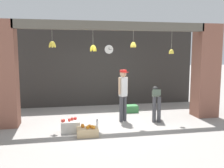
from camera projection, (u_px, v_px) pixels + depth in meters
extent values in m
plane|color=gray|center=(114.00, 123.00, 7.29)|extent=(60.00, 60.00, 0.00)
cube|color=#2D2B28|center=(101.00, 68.00, 9.63)|extent=(7.38, 0.12, 2.92)
cube|color=brown|center=(4.00, 74.00, 6.82)|extent=(0.70, 0.60, 2.92)
cube|color=brown|center=(206.00, 71.00, 7.96)|extent=(0.70, 0.60, 2.92)
cube|color=#5B564C|center=(114.00, 26.00, 7.05)|extent=(5.48, 0.24, 0.24)
cylinder|color=#B2AD99|center=(52.00, 35.00, 6.80)|extent=(0.01, 0.01, 0.32)
ellipsoid|color=yellow|center=(54.00, 44.00, 6.84)|extent=(0.13, 0.07, 0.20)
ellipsoid|color=yellow|center=(52.00, 45.00, 6.88)|extent=(0.07, 0.13, 0.20)
ellipsoid|color=yellow|center=(50.00, 44.00, 6.83)|extent=(0.13, 0.07, 0.20)
ellipsoid|color=yellow|center=(52.00, 44.00, 6.79)|extent=(0.07, 0.13, 0.20)
cylinder|color=#B2AD99|center=(93.00, 37.00, 6.94)|extent=(0.01, 0.01, 0.42)
ellipsoid|color=yellow|center=(95.00, 48.00, 6.99)|extent=(0.13, 0.07, 0.20)
ellipsoid|color=yellow|center=(93.00, 48.00, 7.03)|extent=(0.09, 0.13, 0.21)
ellipsoid|color=yellow|center=(91.00, 48.00, 7.00)|extent=(0.12, 0.11, 0.21)
ellipsoid|color=yellow|center=(92.00, 48.00, 6.94)|extent=(0.12, 0.11, 0.21)
ellipsoid|color=yellow|center=(94.00, 48.00, 6.94)|extent=(0.09, 0.13, 0.21)
cylinder|color=#B2AD99|center=(133.00, 36.00, 7.14)|extent=(0.01, 0.01, 0.33)
ellipsoid|color=yellow|center=(135.00, 45.00, 7.18)|extent=(0.12, 0.06, 0.18)
ellipsoid|color=yellow|center=(134.00, 45.00, 7.22)|extent=(0.09, 0.11, 0.19)
ellipsoid|color=yellow|center=(132.00, 45.00, 7.21)|extent=(0.09, 0.11, 0.19)
ellipsoid|color=yellow|center=(132.00, 45.00, 7.17)|extent=(0.12, 0.06, 0.18)
ellipsoid|color=yellow|center=(133.00, 45.00, 7.13)|extent=(0.09, 0.11, 0.19)
ellipsoid|color=yellow|center=(134.00, 45.00, 7.14)|extent=(0.09, 0.11, 0.19)
cylinder|color=#B2AD99|center=(172.00, 40.00, 7.39)|extent=(0.01, 0.01, 0.53)
ellipsoid|color=yellow|center=(173.00, 52.00, 7.44)|extent=(0.10, 0.06, 0.16)
ellipsoid|color=yellow|center=(172.00, 52.00, 7.47)|extent=(0.09, 0.09, 0.17)
ellipsoid|color=yellow|center=(171.00, 52.00, 7.47)|extent=(0.07, 0.10, 0.16)
ellipsoid|color=yellow|center=(170.00, 52.00, 7.44)|extent=(0.10, 0.08, 0.16)
ellipsoid|color=yellow|center=(171.00, 52.00, 7.41)|extent=(0.10, 0.08, 0.16)
ellipsoid|color=yellow|center=(172.00, 52.00, 7.39)|extent=(0.07, 0.10, 0.16)
ellipsoid|color=yellow|center=(173.00, 52.00, 7.41)|extent=(0.09, 0.09, 0.17)
cylinder|color=#424247|center=(125.00, 108.00, 7.51)|extent=(0.11, 0.11, 0.76)
cylinder|color=#424247|center=(121.00, 109.00, 7.43)|extent=(0.11, 0.11, 0.76)
cube|color=white|center=(123.00, 87.00, 7.38)|extent=(0.25, 0.24, 0.57)
cylinder|color=tan|center=(127.00, 85.00, 7.46)|extent=(0.06, 0.06, 0.50)
cylinder|color=tan|center=(119.00, 86.00, 7.30)|extent=(0.06, 0.06, 0.50)
sphere|color=tan|center=(123.00, 74.00, 7.34)|extent=(0.20, 0.20, 0.20)
cylinder|color=red|center=(123.00, 71.00, 7.33)|extent=(0.20, 0.20, 0.07)
cube|color=red|center=(125.00, 72.00, 7.25)|extent=(0.20, 0.17, 0.01)
cylinder|color=#424247|center=(154.00, 110.00, 7.36)|extent=(0.11, 0.11, 0.76)
cylinder|color=#424247|center=(159.00, 110.00, 7.35)|extent=(0.11, 0.11, 0.76)
cube|color=#4C5B4C|center=(156.00, 93.00, 7.56)|extent=(0.37, 0.60, 0.30)
sphere|color=black|center=(155.00, 89.00, 7.90)|extent=(0.18, 0.18, 0.18)
cube|color=tan|center=(87.00, 132.00, 6.17)|extent=(0.52, 0.35, 0.21)
sphere|color=orange|center=(94.00, 127.00, 6.09)|extent=(0.09, 0.09, 0.09)
sphere|color=orange|center=(89.00, 126.00, 6.19)|extent=(0.09, 0.09, 0.09)
sphere|color=orange|center=(92.00, 127.00, 6.13)|extent=(0.09, 0.09, 0.09)
sphere|color=orange|center=(88.00, 127.00, 6.09)|extent=(0.09, 0.09, 0.09)
sphere|color=orange|center=(83.00, 126.00, 6.18)|extent=(0.09, 0.09, 0.09)
sphere|color=orange|center=(82.00, 125.00, 6.23)|extent=(0.09, 0.09, 0.09)
cube|color=silver|center=(70.00, 127.00, 6.47)|extent=(0.48, 0.33, 0.30)
sphere|color=red|center=(69.00, 120.00, 6.42)|extent=(0.09, 0.09, 0.09)
sphere|color=red|center=(72.00, 119.00, 6.52)|extent=(0.09, 0.09, 0.09)
sphere|color=red|center=(63.00, 121.00, 6.34)|extent=(0.09, 0.09, 0.09)
sphere|color=red|center=(75.00, 119.00, 6.55)|extent=(0.09, 0.09, 0.09)
sphere|color=red|center=(64.00, 121.00, 6.36)|extent=(0.09, 0.09, 0.09)
cube|color=#387A42|center=(130.00, 109.00, 8.64)|extent=(0.52, 0.39, 0.24)
cylinder|color=silver|center=(97.00, 125.00, 6.73)|extent=(0.06, 0.06, 0.24)
cylinder|color=black|center=(97.00, 120.00, 6.71)|extent=(0.04, 0.04, 0.03)
cylinder|color=black|center=(109.00, 49.00, 9.53)|extent=(0.36, 0.01, 0.36)
cylinder|color=white|center=(109.00, 49.00, 9.51)|extent=(0.34, 0.02, 0.34)
cube|color=black|center=(109.00, 48.00, 9.50)|extent=(0.01, 0.01, 0.09)
cube|color=black|center=(110.00, 49.00, 9.51)|extent=(0.13, 0.01, 0.01)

